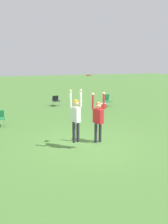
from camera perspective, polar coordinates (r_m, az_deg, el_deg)
ground_plane at (r=8.96m, az=0.66°, el=-8.36°), size 120.00×120.00×0.00m
person_jumping at (r=8.14m, az=-2.15°, el=-0.79°), size 0.53×0.40×2.02m
person_defending at (r=8.88m, az=3.73°, el=-1.16°), size 0.61×0.49×2.08m
frisbee at (r=8.21m, az=1.32°, el=9.58°), size 0.23×0.22×0.07m
camping_chair_0 at (r=17.27m, az=-7.34°, el=3.17°), size 0.55×0.58×0.80m
camping_chair_2 at (r=17.09m, az=5.99°, el=3.21°), size 0.57×0.61×0.91m
cooler_box at (r=16.00m, az=4.78°, el=1.53°), size 0.52×0.30×0.41m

